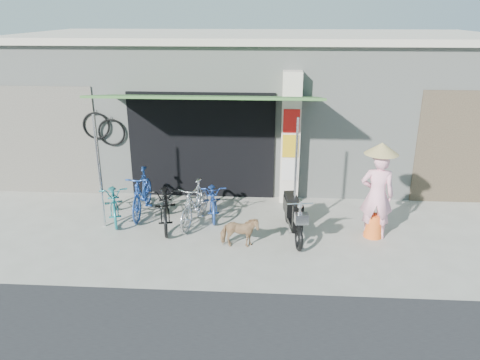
# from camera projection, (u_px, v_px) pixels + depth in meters

# --- Properties ---
(ground) EXTENTS (80.00, 80.00, 0.00)m
(ground) POSITION_uv_depth(u_px,v_px,m) (247.00, 248.00, 8.84)
(ground) COLOR #A39F93
(ground) RESTS_ON ground
(bicycle_shop) EXTENTS (12.30, 5.30, 3.66)m
(bicycle_shop) POSITION_uv_depth(u_px,v_px,m) (256.00, 102.00, 12.98)
(bicycle_shop) COLOR #9CA098
(bicycle_shop) RESTS_ON ground
(shop_pillar) EXTENTS (0.42, 0.44, 3.00)m
(shop_pillar) POSITION_uv_depth(u_px,v_px,m) (290.00, 139.00, 10.57)
(shop_pillar) COLOR beige
(shop_pillar) RESTS_ON ground
(awning) EXTENTS (4.60, 1.88, 2.72)m
(awning) POSITION_uv_depth(u_px,v_px,m) (208.00, 99.00, 9.56)
(awning) COLOR #315A28
(awning) RESTS_ON ground
(neighbour_right) EXTENTS (2.60, 0.06, 2.60)m
(neighbour_right) POSITION_uv_depth(u_px,v_px,m) (475.00, 148.00, 10.52)
(neighbour_right) COLOR brown
(neighbour_right) RESTS_ON ground
(neighbour_left) EXTENTS (2.60, 0.06, 2.60)m
(neighbour_left) POSITION_uv_depth(u_px,v_px,m) (43.00, 141.00, 11.12)
(neighbour_left) COLOR #6B665B
(neighbour_left) RESTS_ON ground
(bike_teal) EXTENTS (1.07, 1.68, 0.84)m
(bike_teal) POSITION_uv_depth(u_px,v_px,m) (114.00, 200.00, 9.95)
(bike_teal) COLOR #1A7278
(bike_teal) RESTS_ON ground
(bike_blue) EXTENTS (0.51, 1.67, 1.00)m
(bike_blue) POSITION_uv_depth(u_px,v_px,m) (142.00, 193.00, 10.15)
(bike_blue) COLOR #204394
(bike_blue) RESTS_ON ground
(bike_black) EXTENTS (0.99, 1.88, 0.94)m
(bike_black) POSITION_uv_depth(u_px,v_px,m) (166.00, 203.00, 9.66)
(bike_black) COLOR black
(bike_black) RESTS_ON ground
(bike_silver) EXTENTS (0.75, 1.59, 0.92)m
(bike_silver) POSITION_uv_depth(u_px,v_px,m) (195.00, 203.00, 9.68)
(bike_silver) COLOR silver
(bike_silver) RESTS_ON ground
(bike_navy) EXTENTS (0.74, 1.56, 0.78)m
(bike_navy) POSITION_uv_depth(u_px,v_px,m) (213.00, 198.00, 10.15)
(bike_navy) COLOR #22449C
(bike_navy) RESTS_ON ground
(street_dog) EXTENTS (0.75, 0.37, 0.62)m
(street_dog) POSITION_uv_depth(u_px,v_px,m) (239.00, 232.00, 8.77)
(street_dog) COLOR tan
(street_dog) RESTS_ON ground
(moped) EXTENTS (0.51, 1.67, 0.95)m
(moped) POSITION_uv_depth(u_px,v_px,m) (293.00, 215.00, 9.20)
(moped) COLOR black
(moped) RESTS_ON ground
(nun) EXTENTS (0.69, 0.64, 1.92)m
(nun) POSITION_uv_depth(u_px,v_px,m) (377.00, 192.00, 8.98)
(nun) COLOR #FFABC0
(nun) RESTS_ON ground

